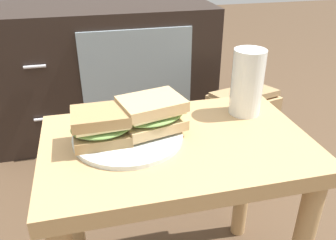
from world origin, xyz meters
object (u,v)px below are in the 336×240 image
sandwich_back (152,113)px  paper_bag (240,134)px  beer_glass (247,83)px  tv_cabinet (104,70)px  plate (128,137)px  sandwich_front (101,126)px

sandwich_back → paper_bag: sandwich_back is taller
sandwich_back → beer_glass: beer_glass is taller
tv_cabinet → plate: 0.94m
tv_cabinet → paper_bag: tv_cabinet is taller
tv_cabinet → plate: size_ratio=4.16×
sandwich_back → beer_glass: bearing=11.4°
sandwich_front → plate: bearing=10.0°
sandwich_back → paper_bag: (0.41, 0.41, -0.34)m
paper_bag → beer_glass: bearing=-116.4°
sandwich_front → paper_bag: 0.75m
sandwich_front → paper_bag: (0.52, 0.43, -0.33)m
tv_cabinet → beer_glass: size_ratio=6.16×
tv_cabinet → sandwich_front: 0.95m
sandwich_back → tv_cabinet: bearing=92.8°
tv_cabinet → paper_bag: (0.46, -0.50, -0.12)m
sandwich_front → sandwich_back: (0.11, 0.02, 0.01)m
sandwich_front → tv_cabinet: bearing=86.2°
plate → beer_glass: beer_glass is taller
beer_glass → sandwich_front: bearing=-169.0°
sandwich_back → sandwich_front: bearing=-170.0°
plate → beer_glass: 0.30m
plate → tv_cabinet: bearing=89.5°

